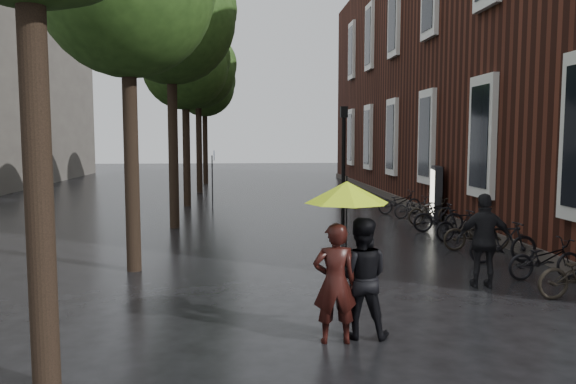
{
  "coord_description": "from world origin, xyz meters",
  "views": [
    {
      "loc": [
        -1.68,
        -5.6,
        2.98
      ],
      "look_at": [
        -0.65,
        6.82,
        1.76
      ],
      "focal_mm": 35.0,
      "sensor_mm": 36.0,
      "label": 1
    }
  ],
  "objects": [
    {
      "name": "person_burgundy",
      "position": [
        -0.35,
        2.24,
        0.88
      ],
      "size": [
        0.65,
        0.44,
        1.77
      ],
      "primitive_type": "imported",
      "rotation": [
        0.0,
        0.0,
        3.12
      ],
      "color": "black",
      "rests_on": "ground"
    },
    {
      "name": "lime_umbrella",
      "position": [
        -0.17,
        2.36,
        2.19
      ],
      "size": [
        1.24,
        1.24,
        1.81
      ],
      "rotation": [
        0.0,
        0.0,
        0.36
      ],
      "color": "black",
      "rests_on": "ground"
    },
    {
      "name": "pedestrian_walking",
      "position": [
        3.11,
        5.01,
        0.94
      ],
      "size": [
        1.16,
        0.63,
        1.88
      ],
      "primitive_type": "imported",
      "rotation": [
        0.0,
        0.0,
        2.98
      ],
      "color": "black",
      "rests_on": "ground"
    },
    {
      "name": "parked_bicycles",
      "position": [
        4.58,
        9.88,
        0.46
      ],
      "size": [
        2.15,
        12.4,
        1.02
      ],
      "color": "black",
      "rests_on": "ground"
    },
    {
      "name": "lamp_post",
      "position": [
        1.26,
        10.45,
        2.35
      ],
      "size": [
        0.2,
        0.2,
        3.87
      ],
      "rotation": [
        0.0,
        0.0,
        0.2
      ],
      "color": "black",
      "rests_on": "ground"
    },
    {
      "name": "cycle_sign",
      "position": [
        -2.88,
        18.36,
        1.62
      ],
      "size": [
        0.13,
        0.44,
        2.45
      ],
      "rotation": [
        0.0,
        0.0,
        0.06
      ],
      "color": "#262628",
      "rests_on": "ground"
    },
    {
      "name": "brick_building",
      "position": [
        10.47,
        19.46,
        5.99
      ],
      "size": [
        10.2,
        33.2,
        12.0
      ],
      "color": "#38160F",
      "rests_on": "ground"
    },
    {
      "name": "street_trees",
      "position": [
        -3.99,
        15.91,
        6.34
      ],
      "size": [
        4.33,
        34.03,
        8.91
      ],
      "color": "black",
      "rests_on": "ground"
    },
    {
      "name": "ad_lightbox",
      "position": [
        5.28,
        13.93,
        0.98
      ],
      "size": [
        0.3,
        1.3,
        1.95
      ],
      "rotation": [
        0.0,
        0.0,
        -0.23
      ],
      "color": "black",
      "rests_on": "ground"
    },
    {
      "name": "person_black",
      "position": [
        0.07,
        2.46,
        0.9
      ],
      "size": [
        0.99,
        0.83,
        1.8
      ],
      "primitive_type": "imported",
      "rotation": [
        0.0,
        0.0,
        2.96
      ],
      "color": "black",
      "rests_on": "ground"
    }
  ]
}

